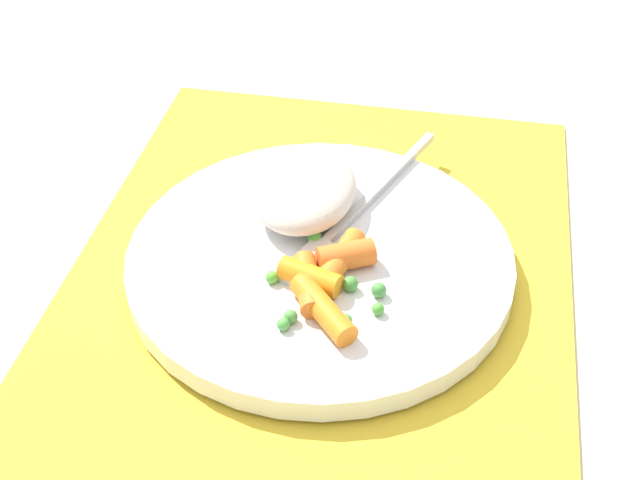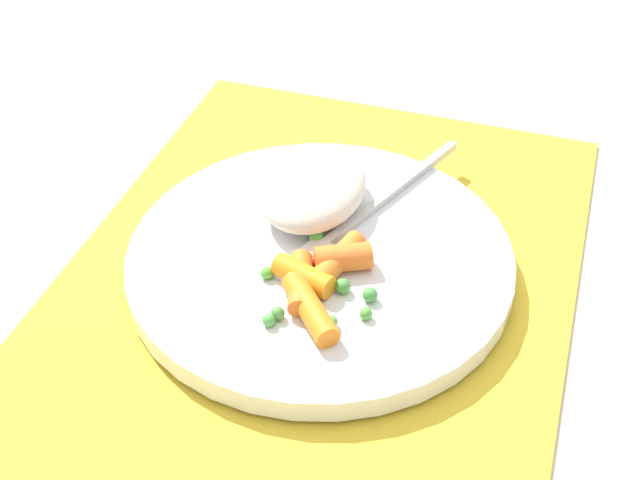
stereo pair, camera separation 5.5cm
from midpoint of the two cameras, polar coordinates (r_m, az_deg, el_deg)
name	(u,v)px [view 1 (the left image)]	position (r m, az deg, el deg)	size (l,w,h in m)	color
ground_plane	(320,276)	(0.58, -2.67, -2.46)	(2.40, 2.40, 0.00)	beige
placemat	(320,272)	(0.58, -2.68, -2.24)	(0.43, 0.33, 0.01)	gold
plate	(320,260)	(0.58, -2.71, -1.46)	(0.26, 0.26, 0.02)	white
rice_mound	(304,189)	(0.60, -3.65, 3.25)	(0.09, 0.07, 0.03)	beige
carrot_portion	(327,277)	(0.54, -2.45, -2.58)	(0.10, 0.06, 0.02)	orange
pea_scatter	(331,280)	(0.54, -2.13, -2.74)	(0.09, 0.08, 0.01)	#4B9241
fork	(351,217)	(0.59, -0.61, 1.40)	(0.19, 0.08, 0.01)	#B7B7B7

